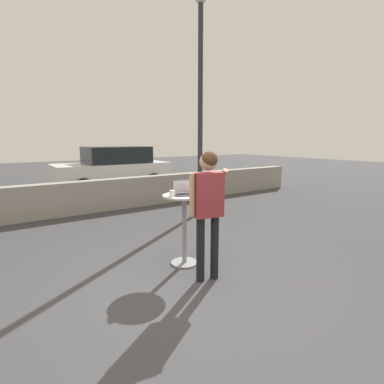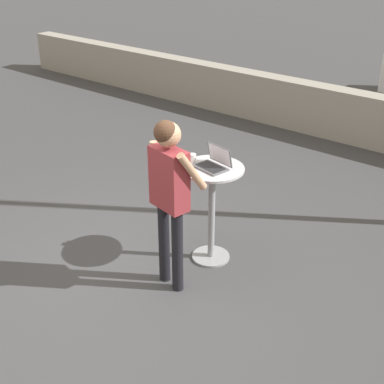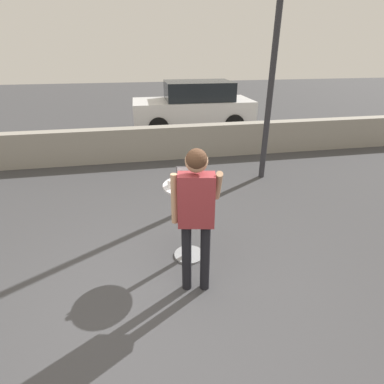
# 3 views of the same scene
# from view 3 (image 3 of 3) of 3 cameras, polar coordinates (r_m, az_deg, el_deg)

# --- Properties ---
(ground_plane) EXTENTS (50.00, 50.00, 0.00)m
(ground_plane) POSITION_cam_3_polar(r_m,az_deg,el_deg) (3.54, -5.99, -21.15)
(ground_plane) COLOR #3D3D3F
(pavement_kerb) EXTENTS (15.25, 0.35, 0.83)m
(pavement_kerb) POSITION_cam_3_polar(r_m,az_deg,el_deg) (7.74, -9.78, 9.02)
(pavement_kerb) COLOR gray
(pavement_kerb) RESTS_ON ground_plane
(cafe_table) EXTENTS (0.64, 0.64, 1.07)m
(cafe_table) POSITION_cam_3_polar(r_m,az_deg,el_deg) (3.84, -0.62, -3.67)
(cafe_table) COLOR gray
(cafe_table) RESTS_ON ground_plane
(laptop) EXTENTS (0.36, 0.31, 0.21)m
(laptop) POSITION_cam_3_polar(r_m,az_deg,el_deg) (3.66, -0.55, 2.12)
(laptop) COLOR #515156
(laptop) RESTS_ON cafe_table
(coffee_mug) EXTENTS (0.11, 0.07, 0.10)m
(coffee_mug) POSITION_cam_3_polar(r_m,az_deg,el_deg) (3.59, -4.07, 1.57)
(coffee_mug) COLOR white
(coffee_mug) RESTS_ON cafe_table
(standing_person) EXTENTS (0.56, 0.34, 1.73)m
(standing_person) POSITION_cam_3_polar(r_m,az_deg,el_deg) (3.11, 0.78, -2.69)
(standing_person) COLOR black
(standing_person) RESTS_ON ground_plane
(parked_car_near_street) EXTENTS (4.03, 1.97, 1.61)m
(parked_car_near_street) POSITION_cam_3_polar(r_m,az_deg,el_deg) (10.64, 0.40, 16.10)
(parked_car_near_street) COLOR silver
(parked_car_near_street) RESTS_ON ground_plane
(street_lamp) EXTENTS (0.32, 0.32, 5.27)m
(street_lamp) POSITION_cam_3_polar(r_m,az_deg,el_deg) (6.40, 16.41, 31.36)
(street_lamp) COLOR #2D2D33
(street_lamp) RESTS_ON ground_plane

